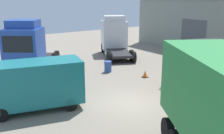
{
  "coord_description": "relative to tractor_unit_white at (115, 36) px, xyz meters",
  "views": [
    {
      "loc": [
        10.83,
        -9.01,
        5.9
      ],
      "look_at": [
        -2.21,
        0.2,
        1.6
      ],
      "focal_mm": 42.0,
      "sensor_mm": 36.0,
      "label": 1
    }
  ],
  "objects": [
    {
      "name": "traffic_cone",
      "position": [
        8.07,
        -2.98,
        -1.63
      ],
      "size": [
        0.4,
        0.4,
        0.55
      ],
      "color": "black",
      "rests_on": "ground_plane"
    },
    {
      "name": "ground_plane",
      "position": [
        11.25,
        -6.92,
        -1.89
      ],
      "size": [
        60.0,
        60.0,
        0.0
      ],
      "primitive_type": "plane",
      "color": "gray"
    },
    {
      "name": "oil_drum",
      "position": [
        5.23,
        -4.43,
        -1.45
      ],
      "size": [
        0.58,
        0.58,
        0.88
      ],
      "color": "#33519E",
      "rests_on": "ground_plane"
    },
    {
      "name": "box_truck_orange",
      "position": [
        13.89,
        -2.55,
        0.03
      ],
      "size": [
        7.83,
        4.36,
        3.38
      ],
      "rotation": [
        0.0,
        0.0,
        2.86
      ],
      "color": "orange",
      "rests_on": "ground_plane"
    },
    {
      "name": "delivery_van_teal",
      "position": [
        8.98,
        -11.89,
        -0.46
      ],
      "size": [
        3.16,
        5.46,
        2.65
      ],
      "rotation": [
        0.0,
        0.0,
        -1.81
      ],
      "color": "#197075",
      "rests_on": "ground_plane"
    },
    {
      "name": "tractor_unit_white",
      "position": [
        0.0,
        0.0,
        0.0
      ],
      "size": [
        6.61,
        4.93,
        4.0
      ],
      "rotation": [
        0.0,
        0.0,
        2.69
      ],
      "color": "silver",
      "rests_on": "ground_plane"
    },
    {
      "name": "tractor_unit_blue",
      "position": [
        2.65,
        -9.99,
        0.13
      ],
      "size": [
        6.93,
        6.08,
        4.3
      ],
      "rotation": [
        0.0,
        0.0,
        -0.64
      ],
      "color": "#2347A3",
      "rests_on": "ground_plane"
    }
  ]
}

